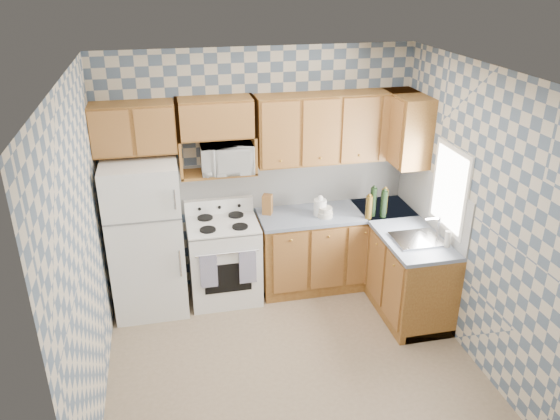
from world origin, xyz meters
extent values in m
plane|color=#7F694F|center=(0.00, 0.00, 0.00)|extent=(3.40, 3.40, 0.00)
cube|color=slate|center=(0.00, 1.60, 1.35)|extent=(3.40, 0.02, 2.70)
cube|color=slate|center=(1.70, 0.00, 1.35)|extent=(0.02, 3.20, 2.70)
cube|color=white|center=(0.40, 1.59, 1.20)|extent=(2.60, 0.02, 0.56)
cube|color=white|center=(1.69, 0.80, 1.20)|extent=(0.02, 1.60, 0.56)
cube|color=white|center=(-1.27, 1.25, 0.84)|extent=(0.75, 0.70, 1.68)
cube|color=white|center=(-0.47, 1.28, 0.45)|extent=(0.76, 0.65, 0.90)
cube|color=silver|center=(-0.47, 1.28, 0.91)|extent=(0.76, 0.65, 0.02)
cube|color=white|center=(-0.47, 1.55, 1.00)|extent=(0.76, 0.08, 0.17)
cube|color=navy|center=(-0.67, 0.93, 0.54)|extent=(0.18, 0.02, 0.38)
cube|color=navy|center=(-0.26, 0.93, 0.54)|extent=(0.18, 0.02, 0.38)
cube|color=brown|center=(0.82, 1.30, 0.44)|extent=(1.75, 0.60, 0.88)
cube|color=brown|center=(1.40, 0.80, 0.44)|extent=(0.60, 1.60, 0.88)
cube|color=slate|center=(0.82, 1.30, 0.90)|extent=(1.77, 0.63, 0.04)
cube|color=slate|center=(1.40, 0.80, 0.90)|extent=(0.63, 1.60, 0.04)
cube|color=brown|center=(0.82, 1.44, 1.85)|extent=(1.75, 0.33, 0.74)
cube|color=brown|center=(-1.29, 1.44, 1.97)|extent=(0.82, 0.33, 0.50)
cube|color=brown|center=(1.53, 1.25, 1.85)|extent=(0.33, 0.70, 0.74)
cube|color=brown|center=(-0.47, 1.44, 1.44)|extent=(0.80, 0.33, 0.03)
imported|color=white|center=(-0.38, 1.41, 1.60)|extent=(0.55, 0.38, 0.30)
cube|color=#B7B7BC|center=(1.40, 0.45, 0.93)|extent=(0.48, 0.40, 0.03)
cube|color=silver|center=(1.69, 0.45, 1.45)|extent=(0.02, 0.66, 0.86)
cylinder|color=black|center=(1.17, 1.10, 1.08)|extent=(0.07, 0.07, 0.33)
cylinder|color=black|center=(1.27, 1.04, 1.07)|extent=(0.07, 0.07, 0.31)
cylinder|color=#543D12|center=(1.32, 1.14, 1.06)|extent=(0.07, 0.07, 0.28)
cylinder|color=#543D12|center=(1.10, 1.04, 1.05)|extent=(0.07, 0.07, 0.26)
cube|color=brown|center=(0.05, 1.40, 1.03)|extent=(0.13, 0.13, 0.22)
cylinder|color=white|center=(0.61, 1.24, 1.01)|extent=(0.14, 0.14, 0.18)
cylinder|color=beige|center=(1.62, 0.26, 1.01)|extent=(0.06, 0.06, 0.17)
camera|label=1|loc=(-1.00, -4.01, 3.46)|focal=35.00mm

